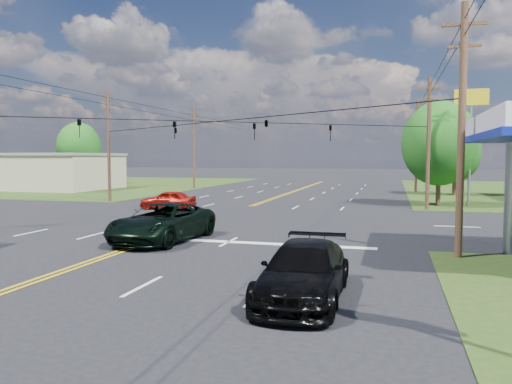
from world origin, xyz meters
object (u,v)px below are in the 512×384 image
(pole_ne, at_px, (428,142))
(pole_right_far, at_px, (416,145))
(pole_left_far, at_px, (194,146))
(pickup_dkgreen, at_px, (162,222))
(pole_nw, at_px, (109,144))
(retail_nw, at_px, (43,172))
(pole_se, at_px, (462,128))
(tree_right_b, at_px, (455,153))
(tree_far_l, at_px, (79,147))
(suv_black, at_px, (304,272))
(tree_right_a, at_px, (439,144))

(pole_ne, relative_size, pole_right_far, 0.95)
(pole_left_far, distance_m, pickup_dkgreen, 39.15)
(pole_nw, xyz_separation_m, pole_ne, (26.00, 0.00, 0.00))
(retail_nw, relative_size, pole_se, 1.68)
(retail_nw, distance_m, tree_right_b, 46.60)
(retail_nw, bearing_deg, pole_ne, -16.82)
(pickup_dkgreen, bearing_deg, retail_nw, 139.41)
(pole_se, distance_m, pole_right_far, 37.00)
(retail_nw, bearing_deg, tree_far_l, 101.31)
(tree_right_b, height_order, suv_black, tree_right_b)
(retail_nw, height_order, tree_right_b, tree_right_b)
(pole_right_far, xyz_separation_m, tree_far_l, (-45.00, 4.00, 0.03))
(retail_nw, distance_m, pickup_dkgreen, 43.15)
(pole_left_far, relative_size, pickup_dkgreen, 1.62)
(pole_right_far, distance_m, tree_right_b, 5.40)
(tree_right_b, bearing_deg, tree_right_a, -101.77)
(tree_right_a, bearing_deg, pole_ne, -108.43)
(pole_ne, distance_m, pole_left_far, 32.20)
(pole_right_far, distance_m, tree_far_l, 45.18)
(pole_ne, xyz_separation_m, pole_right_far, (0.00, 19.00, 0.25))
(suv_black, bearing_deg, pickup_dkgreen, 135.85)
(pole_nw, height_order, suv_black, pole_nw)
(pole_left_far, bearing_deg, pole_right_far, 0.00)
(pole_ne, bearing_deg, tree_right_a, 71.57)
(retail_nw, bearing_deg, pickup_dkgreen, -45.00)
(tree_right_a, distance_m, tree_right_b, 12.27)
(pole_left_far, bearing_deg, tree_right_b, -7.72)
(tree_right_a, distance_m, suv_black, 28.90)
(tree_right_b, bearing_deg, pole_nw, -153.05)
(pole_nw, distance_m, tree_right_a, 27.17)
(pole_nw, bearing_deg, tree_far_l, 129.56)
(pole_right_far, bearing_deg, pickup_dkgreen, -108.90)
(pole_se, height_order, pole_left_far, pole_left_far)
(tree_far_l, bearing_deg, pole_left_far, -11.89)
(pole_right_far, bearing_deg, pole_ne, -90.00)
(pole_right_far, xyz_separation_m, pickup_dkgreen, (-12.50, -36.50, -4.31))
(pole_left_far, xyz_separation_m, tree_right_a, (27.00, -16.00, -0.30))
(tree_right_b, distance_m, pickup_dkgreen, 36.38)
(pole_ne, distance_m, pickup_dkgreen, 21.89)
(suv_black, bearing_deg, tree_far_l, 129.82)
(pole_ne, height_order, tree_right_b, pole_ne)
(pickup_dkgreen, bearing_deg, tree_right_b, 68.20)
(pole_left_far, height_order, pole_right_far, same)
(tree_right_a, bearing_deg, pole_left_far, 149.35)
(pole_nw, distance_m, tree_right_b, 33.10)
(pole_left_far, height_order, tree_right_a, pole_left_far)
(pole_se, relative_size, pole_nw, 1.00)
(pole_ne, relative_size, tree_right_a, 1.16)
(suv_black, bearing_deg, pole_ne, 79.19)
(pole_nw, distance_m, pickup_dkgreen, 22.47)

